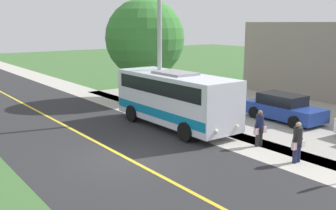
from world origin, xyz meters
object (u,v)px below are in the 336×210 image
at_px(shuttle_bus_front, 175,97).
at_px(pedestrian_waiting, 260,127).
at_px(parked_car_near, 284,108).
at_px(tree_curbside, 145,38).
at_px(street_light_pole, 158,34).
at_px(pedestrian_with_bags, 298,141).

xyz_separation_m(shuttle_bus_front, pedestrian_waiting, (-0.98, 4.73, -0.72)).
height_order(parked_car_near, tree_curbside, tree_curbside).
xyz_separation_m(shuttle_bus_front, street_light_pole, (-0.40, -2.08, 3.12)).
bearing_deg(parked_car_near, pedestrian_waiting, 26.19).
relative_size(pedestrian_waiting, tree_curbside, 0.23).
xyz_separation_m(pedestrian_waiting, parked_car_near, (-4.67, -2.30, -0.17)).
distance_m(parked_car_near, tree_curbside, 10.60).
xyz_separation_m(pedestrian_with_bags, street_light_pole, (0.13, -9.05, 3.84)).
distance_m(pedestrian_with_bags, tree_curbside, 14.74).
relative_size(shuttle_bus_front, parked_car_near, 1.70).
height_order(shuttle_bus_front, pedestrian_waiting, shuttle_bus_front).
xyz_separation_m(pedestrian_with_bags, pedestrian_waiting, (-0.44, -2.24, -0.00)).
relative_size(pedestrian_with_bags, parked_car_near, 0.36).
distance_m(pedestrian_waiting, parked_car_near, 5.20).
distance_m(pedestrian_waiting, street_light_pole, 7.84).
bearing_deg(parked_car_near, tree_curbside, -74.18).
height_order(pedestrian_waiting, tree_curbside, tree_curbside).
bearing_deg(pedestrian_with_bags, pedestrian_waiting, -101.07).
height_order(pedestrian_waiting, street_light_pole, street_light_pole).
bearing_deg(pedestrian_waiting, parked_car_near, -153.81).
bearing_deg(parked_car_near, pedestrian_with_bags, 41.62).
distance_m(pedestrian_with_bags, pedestrian_waiting, 2.28).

